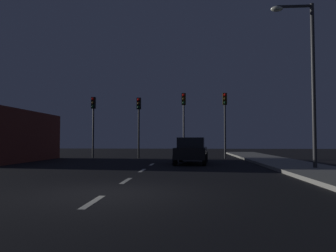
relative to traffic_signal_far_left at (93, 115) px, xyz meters
The scene contains 12 objects.
ground_plane 11.37m from the traffic_signal_far_left, 60.66° to the right, with size 80.00×80.00×0.00m, color black.
sidewalk_curb_right 16.28m from the traffic_signal_far_left, 36.46° to the right, with size 3.00×40.00×0.15m, color gray.
lane_stripe_nearest 18.76m from the traffic_signal_far_left, 73.24° to the right, with size 0.16×1.60×0.01m, color silver.
lane_stripe_second 15.23m from the traffic_signal_far_left, 69.01° to the right, with size 0.16×1.60×0.01m, color silver.
lane_stripe_third 11.87m from the traffic_signal_far_left, 62.14° to the right, with size 0.16×1.60×0.01m, color silver.
lane_stripe_fourth 8.88m from the traffic_signal_far_left, 49.68° to the right, with size 0.16×1.60×0.01m, color silver.
traffic_signal_far_left is the anchor object (origin of this frame).
traffic_signal_center_left 3.58m from the traffic_signal_far_left, ahead, with size 0.32×0.38×4.68m.
traffic_signal_center_right 7.05m from the traffic_signal_far_left, ahead, with size 0.32×0.38×5.00m.
traffic_signal_far_right 10.18m from the traffic_signal_far_left, ahead, with size 0.32×0.38×4.99m.
car_stopped_ahead 9.70m from the traffic_signal_far_left, 35.68° to the right, with size 2.11×4.43×1.54m.
street_lamp_right 16.15m from the traffic_signal_far_left, 37.13° to the right, with size 1.96×0.36×7.67m.
Camera 1 is at (2.14, -8.35, 1.36)m, focal length 34.77 mm.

